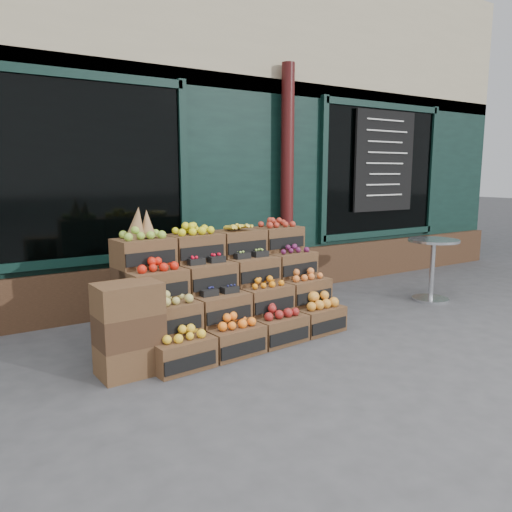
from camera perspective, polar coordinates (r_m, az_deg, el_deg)
ground at (r=5.07m, az=6.32°, el=-10.43°), size 60.00×60.00×0.00m
shop_facade at (r=9.32m, az=-14.24°, el=13.39°), size 12.00×6.24×4.80m
crate_display at (r=5.28m, az=-3.07°, el=-4.62°), size 2.34×1.28×1.41m
spare_crates at (r=4.44m, az=-14.33°, el=-8.09°), size 0.55×0.40×0.81m
bistro_table at (r=7.14m, az=19.51°, el=-0.70°), size 0.67×0.67×0.84m
shopkeeper at (r=6.86m, az=-18.08°, el=3.43°), size 0.90×0.74×2.10m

